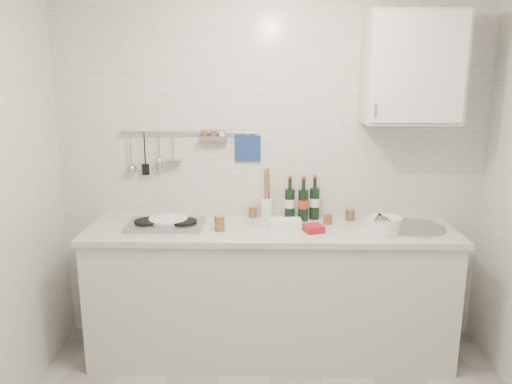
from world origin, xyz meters
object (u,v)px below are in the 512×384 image
(plate_stack_hob, at_px, (167,222))
(wine_bottles, at_px, (303,198))
(wall_cabinet, at_px, (412,68))
(utensil_crock, at_px, (267,206))
(plate_stack_sink, at_px, (383,225))

(plate_stack_hob, height_order, wine_bottles, wine_bottles)
(wine_bottles, bearing_deg, wall_cabinet, -5.64)
(wall_cabinet, xyz_separation_m, wine_bottles, (-0.68, 0.07, -0.87))
(wall_cabinet, bearing_deg, utensil_crock, 172.21)
(wall_cabinet, relative_size, plate_stack_hob, 2.43)
(wall_cabinet, height_order, plate_stack_hob, wall_cabinet)
(wall_cabinet, bearing_deg, wine_bottles, 174.36)
(wall_cabinet, xyz_separation_m, plate_stack_hob, (-1.60, -0.08, -1.01))
(utensil_crock, bearing_deg, wall_cabinet, -7.79)
(plate_stack_sink, height_order, wine_bottles, wine_bottles)
(plate_stack_hob, distance_m, plate_stack_sink, 1.43)
(plate_stack_hob, xyz_separation_m, plate_stack_sink, (1.42, -0.12, 0.02))
(wine_bottles, bearing_deg, utensil_crock, 166.46)
(plate_stack_hob, xyz_separation_m, wine_bottles, (0.92, 0.15, 0.13))
(utensil_crock, bearing_deg, wine_bottles, -13.54)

